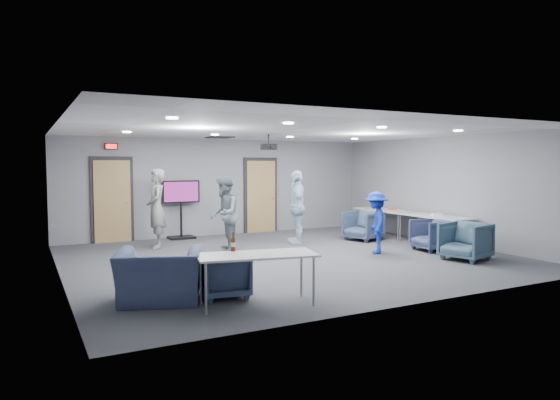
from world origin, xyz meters
name	(u,v)px	position (x,y,z in m)	size (l,w,h in m)	color
floor	(289,257)	(0.00, 0.00, 0.00)	(9.00, 9.00, 0.00)	#37393E
ceiling	(289,131)	(0.00, 0.00, 2.70)	(9.00, 9.00, 0.00)	silver
wall_back	(222,187)	(0.00, 4.00, 1.35)	(9.00, 0.02, 2.70)	slate
wall_front	(424,209)	(0.00, -4.00, 1.35)	(9.00, 0.02, 2.70)	slate
wall_left	(58,202)	(-4.50, 0.00, 1.35)	(0.02, 8.00, 2.70)	slate
wall_right	(444,190)	(4.50, 0.00, 1.35)	(0.02, 8.00, 2.70)	slate
door_left	(112,201)	(-3.00, 3.95, 1.07)	(1.06, 0.17, 2.24)	black
door_right	(261,196)	(1.20, 3.95, 1.07)	(1.06, 0.17, 2.24)	black
exit_sign	(111,146)	(-3.00, 3.93, 2.45)	(0.32, 0.08, 0.16)	black
hvac_diffuser	(220,137)	(-0.50, 2.80, 2.69)	(0.60, 0.60, 0.03)	black
downlights	(289,131)	(0.00, 0.00, 2.68)	(6.18, 3.78, 0.02)	white
person_a	(157,209)	(-2.21, 2.55, 0.94)	(0.69, 0.45, 1.89)	gray
person_b	(224,214)	(-0.98, 1.29, 0.87)	(0.84, 0.66, 1.73)	slate
person_c	(297,207)	(1.10, 1.62, 0.92)	(1.08, 0.45, 1.85)	silver
person_d	(376,223)	(1.95, -0.48, 0.69)	(0.90, 0.52, 1.39)	#1830A0
chair_right_a	(363,226)	(2.90, 1.25, 0.38)	(0.82, 0.84, 0.77)	#37455F
chair_right_b	(432,235)	(3.35, -0.78, 0.36)	(0.78, 0.80, 0.73)	#363F5E
chair_right_c	(465,241)	(3.11, -1.96, 0.39)	(0.84, 0.87, 0.79)	#384F61
chair_front_a	(224,276)	(-2.40, -2.39, 0.32)	(0.69, 0.71, 0.65)	#3D4A6A
chair_front_b	(159,276)	(-3.34, -2.22, 0.38)	(1.17, 1.02, 0.76)	#3D486A
table_right_a	(386,211)	(4.00, 1.68, 0.69)	(0.82, 1.98, 0.73)	#B3B5B8
table_right_b	(436,217)	(4.00, -0.22, 0.69)	(0.82, 1.98, 0.73)	#B3B5B8
table_front_left	(257,257)	(-2.15, -3.00, 0.68)	(1.77, 1.01, 0.73)	#B3B5B8
bottle_front	(233,244)	(-2.35, -2.61, 0.83)	(0.07, 0.07, 0.27)	#5E2510
bottle_right	(375,205)	(3.93, 2.09, 0.82)	(0.07, 0.07, 0.26)	#5E2510
snack_box	(392,209)	(4.12, 1.55, 0.75)	(0.21, 0.14, 0.05)	#D54E35
wrapper	(437,215)	(4.02, -0.25, 0.76)	(0.24, 0.17, 0.06)	white
tv_stand	(181,206)	(-1.26, 3.75, 0.89)	(1.02, 0.49, 1.57)	black
projector	(269,147)	(0.07, 1.13, 2.40)	(0.41, 0.38, 0.36)	black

